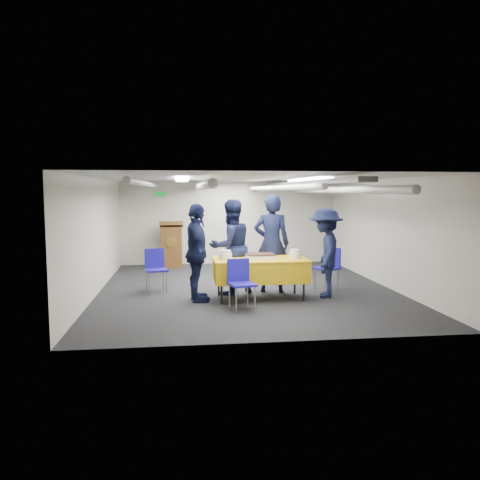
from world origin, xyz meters
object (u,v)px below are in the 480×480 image
at_px(chair_right, 329,264).
at_px(serving_table, 260,270).
at_px(sailor_b, 231,247).
at_px(sailor_a, 272,244).
at_px(sailor_c, 197,253).
at_px(chair_left, 155,265).
at_px(sheet_cake, 260,256).
at_px(sailor_d, 325,253).
at_px(podium, 172,244).
at_px(chair_near, 240,279).

bearing_deg(chair_right, serving_table, -156.89).
relative_size(serving_table, chair_right, 2.03).
bearing_deg(sailor_b, sailor_a, 160.61).
bearing_deg(sailor_c, sailor_b, -55.28).
height_order(chair_left, sailor_b, sailor_b).
distance_m(serving_table, sheet_cake, 0.26).
bearing_deg(sailor_d, chair_left, -88.55).
distance_m(serving_table, sailor_b, 0.81).
distance_m(podium, sailor_c, 4.09).
xyz_separation_m(sailor_a, sailor_d, (0.94, -0.56, -0.12)).
height_order(sheet_cake, podium, podium).
bearing_deg(chair_near, sailor_d, 23.11).
distance_m(sheet_cake, sailor_d, 1.26).
relative_size(serving_table, sailor_a, 0.89).
xyz_separation_m(chair_near, chair_right, (2.04, 1.40, 0.00)).
height_order(serving_table, sailor_c, sailor_c).
distance_m(podium, sailor_b, 3.70).
bearing_deg(podium, sailor_a, -58.60).
height_order(sheet_cake, sailor_c, sailor_c).
relative_size(chair_near, sailor_c, 0.48).
bearing_deg(podium, serving_table, -66.28).
xyz_separation_m(sheet_cake, sailor_c, (-1.20, -0.10, 0.09)).
bearing_deg(sailor_c, sheet_cake, -90.49).
bearing_deg(chair_near, sailor_a, 58.68).
height_order(sheet_cake, sailor_b, sailor_b).
relative_size(podium, chair_left, 1.44).
bearing_deg(serving_table, chair_near, -122.50).
bearing_deg(sheet_cake, chair_left, 156.17).
relative_size(chair_near, sailor_d, 0.50).
distance_m(sailor_a, sailor_c, 1.65).
height_order(chair_near, chair_right, same).
relative_size(sheet_cake, sailor_a, 0.27).
xyz_separation_m(serving_table, chair_right, (1.57, 0.67, -0.03)).
bearing_deg(chair_right, sailor_b, -175.42).
bearing_deg(sailor_d, sailor_c, -71.24).
bearing_deg(chair_right, chair_near, -145.44).
bearing_deg(chair_left, chair_right, -3.96).
bearing_deg(chair_left, sailor_b, -15.43).
bearing_deg(sailor_d, sailor_b, -88.59).
relative_size(chair_right, chair_left, 1.00).
relative_size(chair_left, sailor_c, 0.48).
relative_size(sailor_b, sailor_d, 1.09).
distance_m(chair_near, chair_right, 2.47).
bearing_deg(sheet_cake, sailor_b, 137.29).
xyz_separation_m(chair_near, chair_left, (-1.54, 1.65, 0.00)).
height_order(chair_right, sailor_c, sailor_c).
bearing_deg(sailor_a, podium, -46.96).
xyz_separation_m(chair_right, sailor_d, (-0.30, -0.66, 0.33)).
xyz_separation_m(sailor_b, sailor_c, (-0.69, -0.57, -0.03)).
distance_m(podium, chair_near, 4.88).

